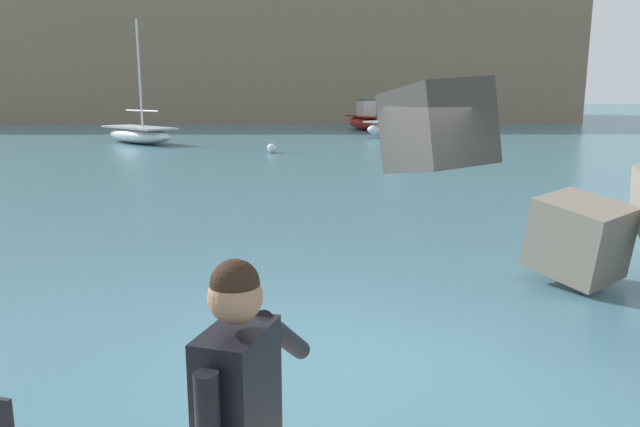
{
  "coord_description": "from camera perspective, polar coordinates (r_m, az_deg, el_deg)",
  "views": [
    {
      "loc": [
        -0.38,
        -5.54,
        2.61
      ],
      "look_at": [
        -0.34,
        0.5,
        1.4
      ],
      "focal_mm": 32.93,
      "sensor_mm": 36.0,
      "label": 1
    }
  ],
  "objects": [
    {
      "name": "ground_plane",
      "position": [
        6.14,
        3.33,
        -13.86
      ],
      "size": [
        400.0,
        400.0,
        0.0
      ],
      "primitive_type": "plane",
      "color": "#42707F"
    },
    {
      "name": "breakwater_jetty",
      "position": [
        7.67,
        23.56,
        -1.56
      ],
      "size": [
        32.14,
        5.91,
        2.83
      ],
      "color": "gray",
      "rests_on": "ground"
    },
    {
      "name": "boat_near_left",
      "position": [
        46.89,
        4.34,
        9.03
      ],
      "size": [
        3.04,
        5.75,
        2.38
      ],
      "color": "maroon",
      "rests_on": "ground"
    },
    {
      "name": "boat_near_centre",
      "position": [
        39.41,
        7.3,
        8.57
      ],
      "size": [
        4.66,
        4.21,
        2.5
      ],
      "color": "white",
      "rests_on": "ground"
    },
    {
      "name": "boat_mid_left",
      "position": [
        35.01,
        -17.17,
        7.4
      ],
      "size": [
        5.72,
        5.91,
        6.7
      ],
      "color": "white",
      "rests_on": "ground"
    },
    {
      "name": "mooring_buoy_inner",
      "position": [
        27.72,
        -4.71,
        6.33
      ],
      "size": [
        0.44,
        0.44,
        0.44
      ],
      "color": "silver",
      "rests_on": "ground"
    },
    {
      "name": "headland_bluff",
      "position": [
        77.51,
        -8.01,
        15.69
      ],
      "size": [
        73.3,
        38.7,
        17.28
      ],
      "color": "#847056",
      "rests_on": "ground"
    }
  ]
}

